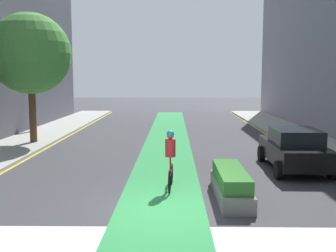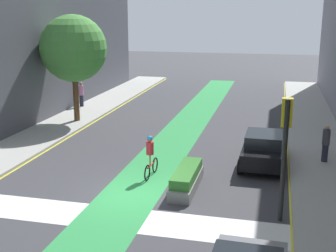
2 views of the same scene
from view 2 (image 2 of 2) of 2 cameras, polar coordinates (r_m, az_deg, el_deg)
ground_plane at (r=17.75m, az=-4.64°, el=-8.72°), size 120.00×120.00×0.00m
bike_lane_paint at (r=17.77m, az=-4.86°, el=-8.68°), size 2.40×60.00×0.01m
crosswalk_band at (r=16.03m, az=-6.90°, el=-11.41°), size 12.00×1.80×0.01m
sidewalk_right at (r=17.09m, az=20.44°, el=-10.30°), size 3.00×60.00×0.15m
curb_stripe_right at (r=16.98m, az=15.32°, el=-10.30°), size 0.16×60.00×0.01m
traffic_signal_near_right at (r=15.30m, az=14.57°, el=-1.25°), size 0.35×0.52×4.20m
car_black_right_far at (r=21.19m, az=11.93°, el=-2.79°), size 2.08×4.23×1.57m
cyclist_in_lane at (r=19.25m, az=-2.22°, el=-3.72°), size 0.32×1.73×1.86m
pedestrian_sidewalk_right_a at (r=21.99m, az=19.25°, el=-1.98°), size 0.34×0.34×1.77m
pedestrian_sidewalk_left_a at (r=33.41m, az=-10.87°, el=4.00°), size 0.34×0.34×1.77m
street_tree_near at (r=28.63m, az=-11.81°, el=9.51°), size 4.10×4.10×6.57m
median_planter at (r=18.22m, az=2.35°, el=-6.68°), size 0.86×3.24×0.85m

